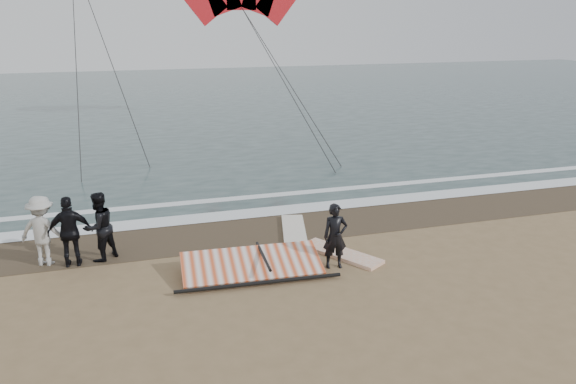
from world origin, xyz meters
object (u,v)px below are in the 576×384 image
object	(u,v)px
man_main	(335,236)
board_white	(341,253)
sail_rig	(248,265)
board_cream	(294,231)

from	to	relation	value
man_main	board_white	distance (m)	1.14
man_main	sail_rig	xyz separation A→B (m)	(-2.22, 0.36, -0.67)
man_main	board_cream	bearing A→B (deg)	103.83
board_white	sail_rig	bearing A→B (deg)	154.70
board_white	sail_rig	world-z (taller)	sail_rig
board_white	board_cream	distance (m)	2.14
sail_rig	board_cream	bearing A→B (deg)	49.93
man_main	board_white	world-z (taller)	man_main
man_main	board_cream	world-z (taller)	man_main
man_main	sail_rig	bearing A→B (deg)	178.58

